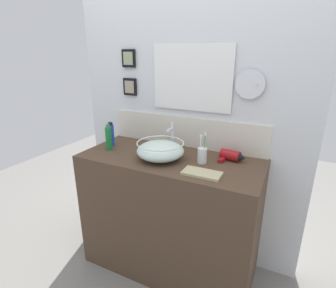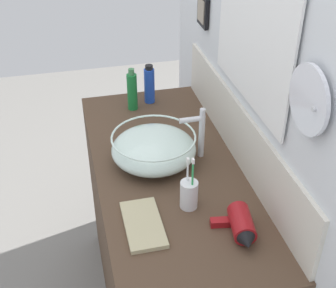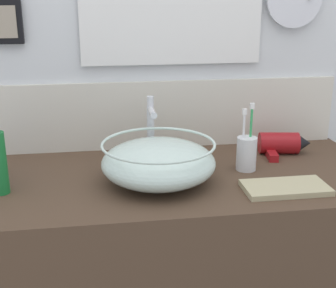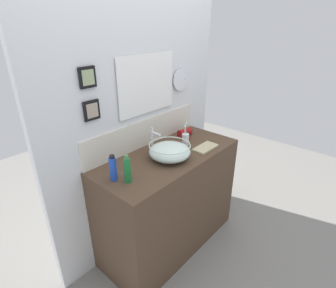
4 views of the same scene
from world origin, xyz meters
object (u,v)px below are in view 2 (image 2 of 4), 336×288
Objects in this scene: hair_drier at (241,226)px; soap_dispenser at (132,91)px; hand_towel at (143,224)px; faucet at (199,130)px; glass_bowl_sink at (154,148)px; shampoo_bottle at (149,85)px; toothbrush_cup at (189,194)px.

soap_dispenser reaches higher than hair_drier.
hair_drier is 0.78× the size of hand_towel.
faucet is 1.17× the size of hair_drier.
glass_bowl_sink is 0.49m from shampoo_bottle.
toothbrush_cup reaches higher than soap_dispenser.
soap_dispenser is 0.10m from shampoo_bottle.
soap_dispenser is at bearing -174.38° from toothbrush_cup.
hand_towel is at bearing -7.41° from soap_dispenser.
faucet reaches higher than soap_dispenser.
glass_bowl_sink is at bearing -167.40° from toothbrush_cup.
faucet is at bearing 139.75° from hand_towel.
toothbrush_cup is (0.28, 0.06, -0.01)m from glass_bowl_sink.
glass_bowl_sink is 0.36m from hand_towel.
glass_bowl_sink is at bearing 1.02° from soap_dispenser.
glass_bowl_sink reaches higher than hand_towel.
faucet is at bearing -178.83° from hair_drier.
toothbrush_cup is at bearing 12.60° from glass_bowl_sink.
shampoo_bottle is (-0.76, 0.02, 0.03)m from toothbrush_cup.
faucet is 0.46m from hair_drier.
soap_dispenser is at bearing 172.59° from hand_towel.
soap_dispenser is at bearing -61.79° from shampoo_bottle.
glass_bowl_sink is at bearing 162.31° from hand_towel.
faucet reaches higher than toothbrush_cup.
shampoo_bottle is (-0.48, 0.08, 0.03)m from glass_bowl_sink.
hair_drier is (0.45, 0.19, -0.03)m from glass_bowl_sink.
hand_towel is (0.34, -0.29, -0.11)m from faucet.
faucet is at bearing 157.37° from toothbrush_cup.
glass_bowl_sink is 1.74× the size of shampoo_bottle.
glass_bowl_sink is 1.39× the size of hand_towel.
glass_bowl_sink is 1.79× the size of hair_drier.
soap_dispenser is 0.79m from hand_towel.
glass_bowl_sink is 0.44m from soap_dispenser.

